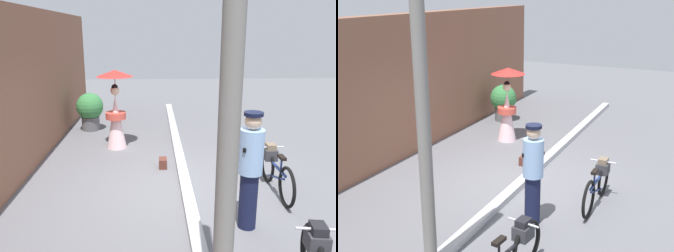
{
  "view_description": "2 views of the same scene",
  "coord_description": "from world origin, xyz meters",
  "views": [
    {
      "loc": [
        -5.85,
        0.57,
        2.78
      ],
      "look_at": [
        0.06,
        0.32,
        1.16
      ],
      "focal_mm": 37.15,
      "sensor_mm": 36.0,
      "label": 1
    },
    {
      "loc": [
        -7.58,
        -3.31,
        3.76
      ],
      "look_at": [
        0.45,
        0.59,
        1.03
      ],
      "focal_mm": 47.46,
      "sensor_mm": 36.0,
      "label": 2
    }
  ],
  "objects": [
    {
      "name": "ground_plane",
      "position": [
        0.0,
        0.0,
        0.0
      ],
      "size": [
        30.0,
        30.0,
        0.0
      ],
      "primitive_type": "plane",
      "color": "slate"
    },
    {
      "name": "building_wall",
      "position": [
        0.0,
        3.25,
        1.63
      ],
      "size": [
        14.0,
        0.4,
        3.27
      ],
      "primitive_type": "cube",
      "color": "brown",
      "rests_on": "ground_plane"
    },
    {
      "name": "sidewalk_curb",
      "position": [
        0.0,
        0.0,
        0.06
      ],
      "size": [
        14.0,
        0.2,
        0.12
      ],
      "primitive_type": "cube",
      "color": "#B2B2B7",
      "rests_on": "ground_plane"
    },
    {
      "name": "bicycle_far_side",
      "position": [
        -0.18,
        -1.58,
        0.41
      ],
      "size": [
        1.68,
        0.48,
        0.78
      ],
      "color": "black",
      "rests_on": "ground_plane"
    },
    {
      "name": "person_officer",
      "position": [
        -1.36,
        -0.78,
        0.93
      ],
      "size": [
        0.34,
        0.34,
        1.73
      ],
      "color": "#141938",
      "rests_on": "ground_plane"
    },
    {
      "name": "person_with_parasol",
      "position": [
        2.36,
        1.48,
        0.99
      ],
      "size": [
        0.87,
        0.87,
        1.9
      ],
      "color": "silver",
      "rests_on": "ground_plane"
    },
    {
      "name": "potted_plant_by_door",
      "position": [
        4.01,
        2.38,
        0.61
      ],
      "size": [
        0.79,
        0.77,
        1.08
      ],
      "color": "#59595B",
      "rests_on": "ground_plane"
    },
    {
      "name": "backpack_on_pavement",
      "position": [
        0.98,
        0.38,
        0.11
      ],
      "size": [
        0.27,
        0.16,
        0.2
      ],
      "color": "#592D23",
      "rests_on": "ground_plane"
    },
    {
      "name": "utility_pole",
      "position": [
        -3.21,
        -0.03,
        2.4
      ],
      "size": [
        0.18,
        0.18,
        4.8
      ],
      "primitive_type": "cylinder",
      "color": "slate",
      "rests_on": "ground_plane"
    }
  ]
}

